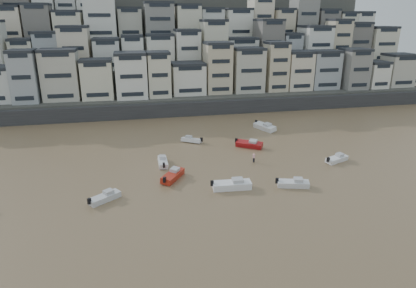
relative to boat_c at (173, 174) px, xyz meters
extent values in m
cube|color=#38383A|center=(8.78, 38.86, 0.96)|extent=(140.00, 3.00, 3.50)
cube|color=#4C4C47|center=(13.78, 45.86, 1.21)|extent=(140.00, 14.00, 4.00)
cube|color=#4C4C47|center=(13.78, 57.86, 4.21)|extent=(140.00, 14.00, 10.00)
cube|color=#4C4C47|center=(13.78, 69.86, 8.21)|extent=(140.00, 14.00, 18.00)
cube|color=#4C4C47|center=(13.78, 81.86, 12.21)|extent=(140.00, 16.00, 26.00)
cube|color=#4C4C47|center=(13.78, 95.86, 15.21)|extent=(140.00, 18.00, 32.00)
camera|label=1|loc=(-5.85, -52.79, 23.08)|focal=32.00mm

